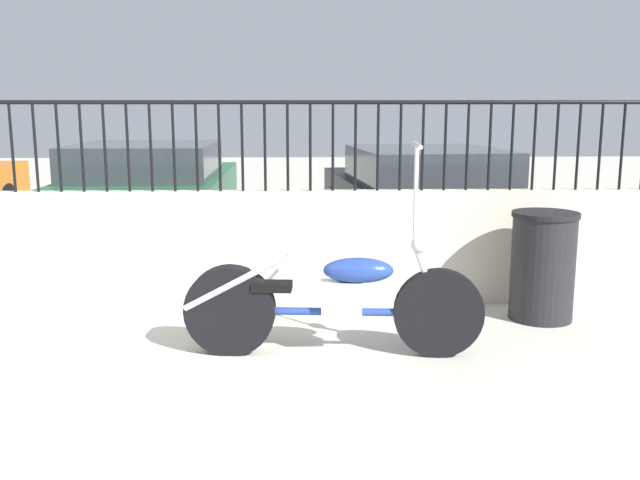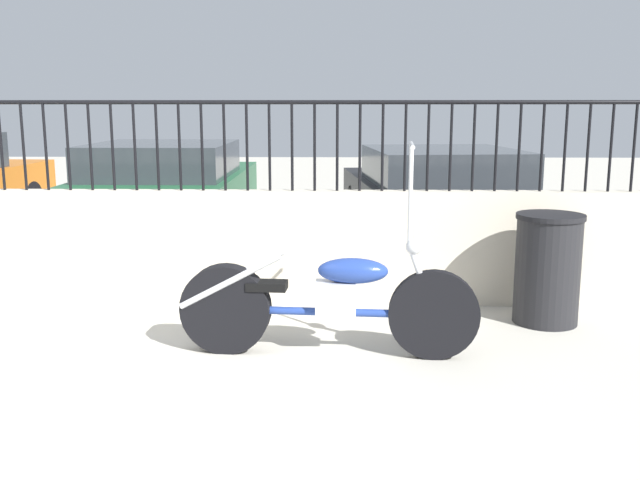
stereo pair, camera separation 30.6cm
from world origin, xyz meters
TOP-DOWN VIEW (x-y plane):
  - low_wall at (0.00, 2.31)m, footprint 10.91×0.18m
  - fence_railing at (0.00, 2.31)m, footprint 10.91×0.04m
  - motorcycle_blue at (1.88, 0.97)m, footprint 2.11×0.52m
  - trash_bin at (3.74, 1.76)m, footprint 0.54×0.54m
  - car_green at (-0.07, 4.90)m, footprint 1.80×4.03m
  - car_black at (3.30, 4.85)m, footprint 2.28×4.32m

SIDE VIEW (x-z plane):
  - motorcycle_blue at x=1.88m, z-range -0.37..1.14m
  - trash_bin at x=3.74m, z-range 0.00..0.90m
  - low_wall at x=0.00m, z-range 0.00..1.01m
  - car_black at x=3.30m, z-range 0.02..1.25m
  - car_green at x=-0.07m, z-range 0.02..1.31m
  - fence_railing at x=0.00m, z-range 1.14..1.92m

